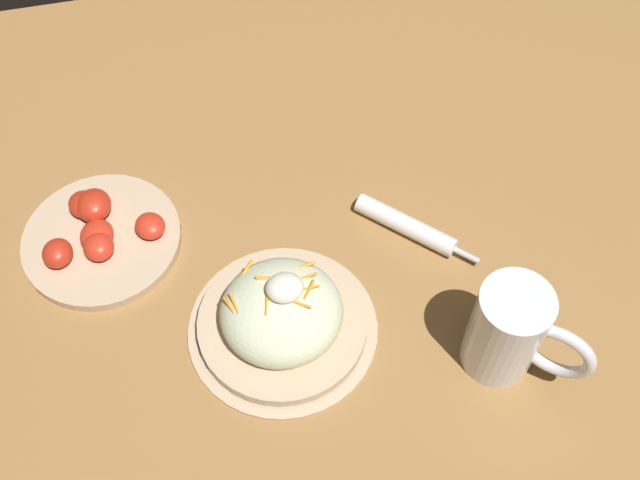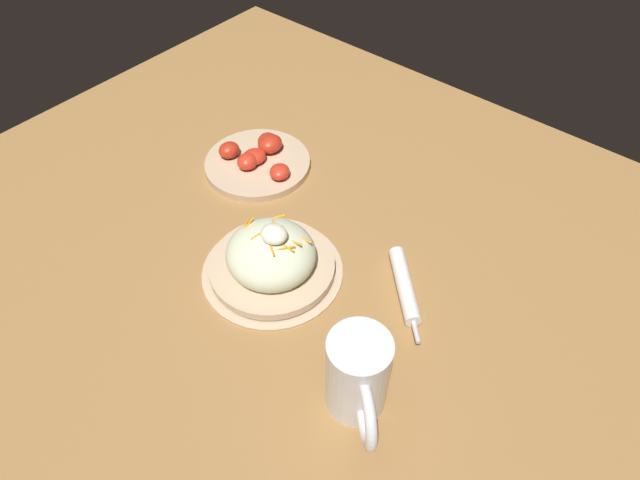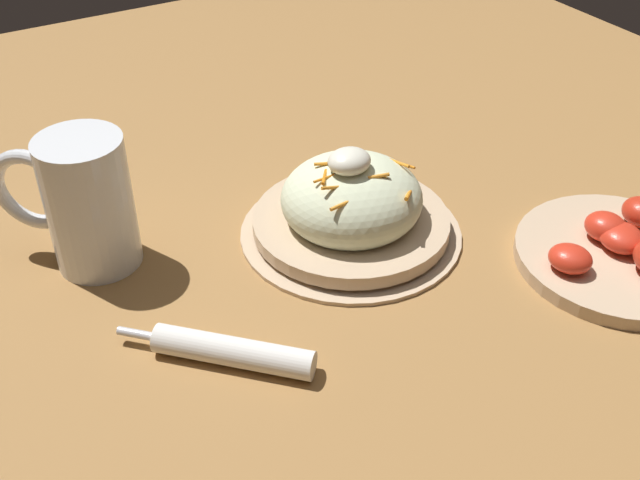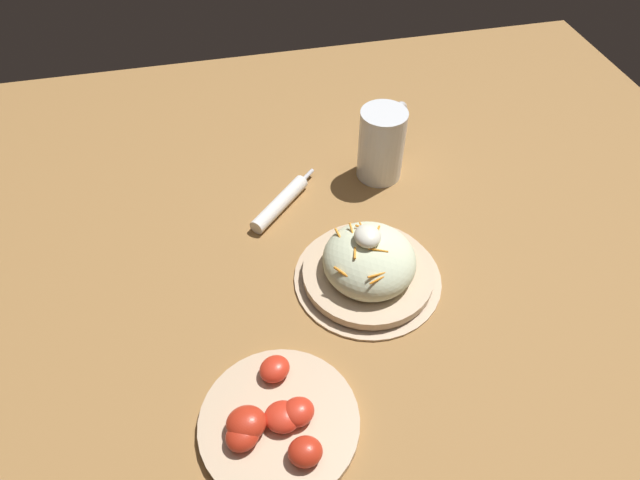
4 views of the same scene
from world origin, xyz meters
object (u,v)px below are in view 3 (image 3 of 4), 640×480
salad_plate (351,209)px  napkin_roll (231,351)px  beer_mug (87,206)px  tomato_plate (623,252)px

salad_plate → napkin_roll: (-0.19, -0.11, -0.02)m
beer_mug → napkin_roll: beer_mug is taller
tomato_plate → napkin_roll: bearing=169.5°
beer_mug → tomato_plate: beer_mug is taller
napkin_roll → tomato_plate: 0.40m
salad_plate → beer_mug: bearing=159.0°
tomato_plate → salad_plate: bearing=139.1°
napkin_roll → tomato_plate: tomato_plate is taller
salad_plate → tomato_plate: size_ratio=1.13×
salad_plate → napkin_roll: bearing=-150.5°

